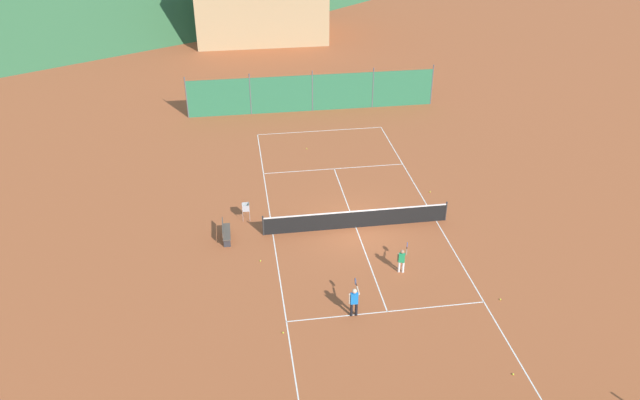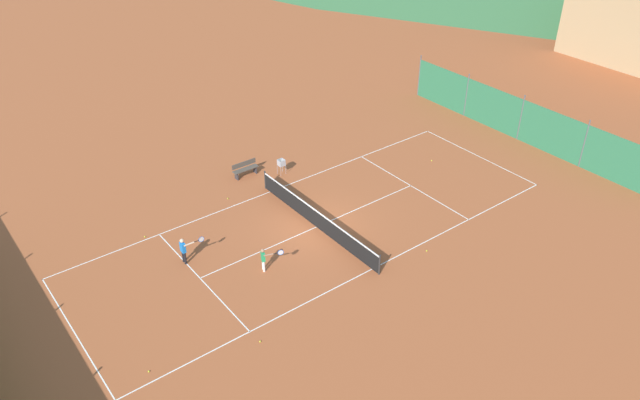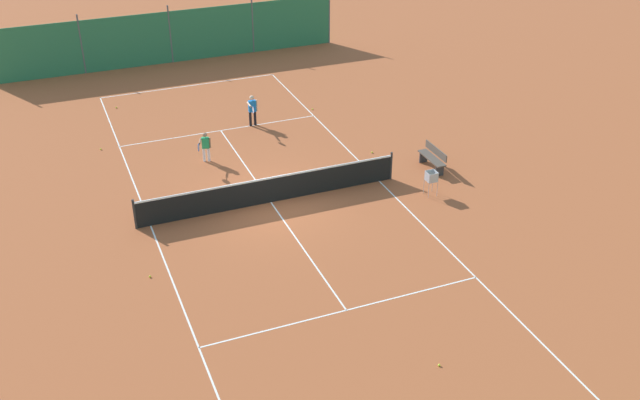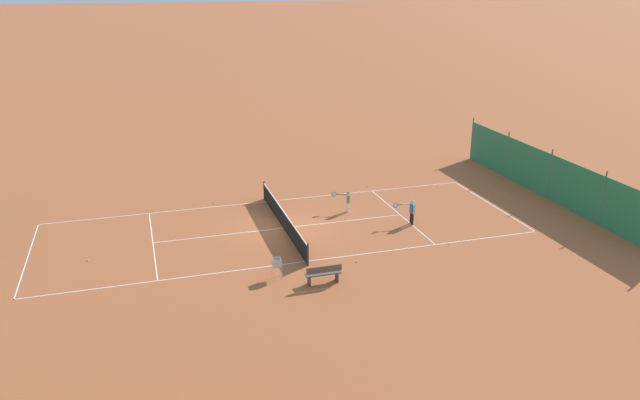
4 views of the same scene
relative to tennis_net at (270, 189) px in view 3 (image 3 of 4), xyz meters
The scene contains 14 objects.
ground_plane 0.50m from the tennis_net, ahead, with size 600.00×600.00×0.00m, color #A8542D.
court_line_markings 0.50m from the tennis_net, ahead, with size 8.25×23.85×0.01m.
tennis_net is the anchor object (origin of this frame).
windscreen_fence_near 15.52m from the tennis_net, 90.00° to the right, with size 17.28×0.08×2.90m.
player_near_service 6.52m from the tennis_net, 102.23° to the right, with size 0.46×1.07×1.32m.
player_far_baseline 4.04m from the tennis_net, 71.83° to the right, with size 0.66×0.92×1.17m.
tennis_ball_alley_left 5.33m from the tennis_net, 155.91° to the right, with size 0.07×0.07×0.07m, color #CCE033.
tennis_ball_by_net_left 8.27m from the tennis_net, 121.38° to the right, with size 0.07×0.07×0.07m, color #CCE033.
tennis_ball_near_corner 9.38m from the tennis_net, 97.52° to the left, with size 0.07×0.07×0.07m, color #CCE033.
tennis_ball_alley_right 5.49m from the tennis_net, 31.54° to the left, with size 0.07×0.07×0.07m, color #CCE033.
tennis_ball_by_net_right 11.04m from the tennis_net, 70.91° to the right, with size 0.07×0.07×0.07m, color #CCE033.
tennis_ball_service_box 8.01m from the tennis_net, 52.95° to the right, with size 0.07×0.07×0.07m, color #CCE033.
ball_hopper 5.52m from the tennis_net, 163.59° to the left, with size 0.36×0.36×0.89m.
courtside_bench 6.35m from the tennis_net, behind, with size 0.36×1.50×0.84m.
Camera 3 is at (6.73, 21.16, 12.64)m, focal length 42.00 mm.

